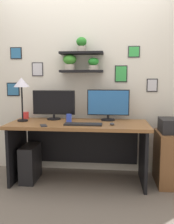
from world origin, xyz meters
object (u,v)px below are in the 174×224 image
(computer_mouse, at_px, (112,124))
(cell_phone, at_px, (44,126))
(keyboard, at_px, (83,124))
(coffee_mug, at_px, (26,115))
(pen_cup, at_px, (69,118))
(desk_lamp, at_px, (22,86))
(desk, at_px, (79,138))
(monitor_left, at_px, (54,104))
(monitor_right, at_px, (108,104))
(computer_tower_left, at_px, (30,163))

(computer_mouse, xyz_separation_m, cell_phone, (-0.78, -0.13, -0.01))
(keyboard, distance_m, coffee_mug, 0.92)
(cell_phone, height_order, pen_cup, pen_cup)
(cell_phone, relative_size, coffee_mug, 1.56)
(computer_mouse, height_order, desk_lamp, desk_lamp)
(desk, relative_size, pen_cup, 17.06)
(monitor_left, bearing_deg, desk_lamp, -153.43)
(computer_mouse, height_order, pen_cup, pen_cup)
(desk_lamp, relative_size, cell_phone, 3.93)
(cell_phone, height_order, coffee_mug, coffee_mug)
(keyboard, bearing_deg, desk, 109.98)
(monitor_left, relative_size, desk_lamp, 1.02)
(monitor_right, xyz_separation_m, desk_lamp, (-1.08, -0.18, 0.24))
(monitor_left, relative_size, pen_cup, 5.61)
(cell_phone, bearing_deg, monitor_left, 66.15)
(monitor_left, relative_size, monitor_right, 1.04)
(keyboard, xyz_separation_m, coffee_mug, (-0.83, 0.40, 0.04))
(monitor_right, bearing_deg, computer_mouse, -80.95)
(coffee_mug, xyz_separation_m, pen_cup, (0.63, -0.20, 0.01))
(desk, distance_m, keyboard, 0.31)
(keyboard, height_order, desk_lamp, desk_lamp)
(monitor_left, bearing_deg, pen_cup, -37.10)
(cell_phone, bearing_deg, pen_cup, 27.96)
(monitor_right, bearing_deg, monitor_left, -180.00)
(monitor_left, distance_m, computer_mouse, 0.86)
(pen_cup, bearing_deg, monitor_right, 19.80)
(desk_lamp, height_order, cell_phone, desk_lamp)
(desk, bearing_deg, coffee_mug, 165.93)
(monitor_right, height_order, computer_tower_left, monitor_right)
(monitor_right, height_order, computer_mouse, monitor_right)
(desk_lamp, height_order, pen_cup, desk_lamp)
(desk, distance_m, computer_mouse, 0.50)
(keyboard, relative_size, coffee_mug, 4.89)
(keyboard, relative_size, cell_phone, 3.14)
(desk, height_order, computer_mouse, computer_mouse)
(computer_mouse, bearing_deg, monitor_left, 156.30)
(monitor_left, relative_size, coffee_mug, 6.24)
(desk_lamp, bearing_deg, desk, 1.63)
(monitor_left, distance_m, pen_cup, 0.33)
(monitor_right, distance_m, cell_phone, 0.89)
(desk, relative_size, monitor_right, 3.16)
(coffee_mug, height_order, pen_cup, pen_cup)
(desk, height_order, computer_tower_left, desk)
(monitor_right, bearing_deg, coffee_mug, 178.56)
(monitor_right, bearing_deg, desk, -155.73)
(monitor_left, relative_size, computer_mouse, 6.24)
(monitor_right, distance_m, coffee_mug, 1.13)
(monitor_left, bearing_deg, desk, -24.27)
(monitor_left, xyz_separation_m, computer_tower_left, (-0.26, -0.25, -0.73))
(desk_lamp, distance_m, computer_tower_left, 0.98)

